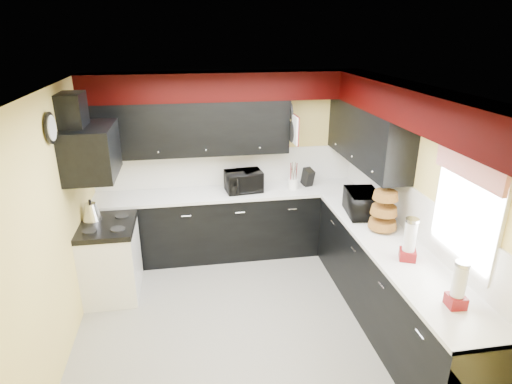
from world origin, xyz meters
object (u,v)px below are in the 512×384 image
utensil_crock (293,184)px  knife_block (308,177)px  kettle (91,211)px  toaster_oven (244,181)px  microwave (362,203)px

utensil_crock → knife_block: 0.25m
kettle → toaster_oven: bearing=17.2°
toaster_oven → microwave: microwave is taller
microwave → knife_block: 1.12m
toaster_oven → microwave: (1.27, -1.00, 0.00)m
microwave → knife_block: size_ratio=2.09×
microwave → utensil_crock: size_ratio=3.66×
utensil_crock → kettle: (-2.55, -0.56, 0.01)m
knife_block → kettle: bearing=177.5°
knife_block → kettle: knife_block is taller
toaster_oven → microwave: 1.62m
utensil_crock → knife_block: bearing=19.8°
toaster_oven → kettle: 1.96m
utensil_crock → kettle: bearing=-167.7°
microwave → knife_block: (-0.36, 1.06, -0.02)m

